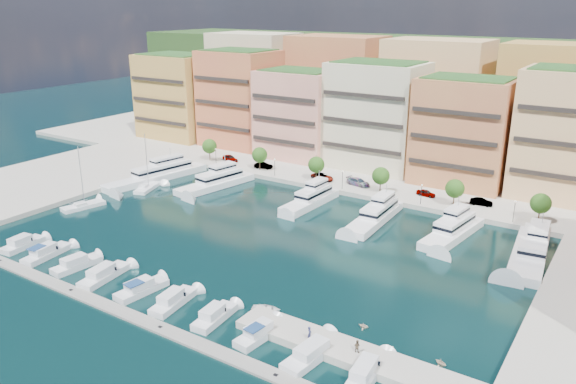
# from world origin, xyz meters

# --- Properties ---
(ground) EXTENTS (400.00, 400.00, 0.00)m
(ground) POSITION_xyz_m (0.00, 0.00, 0.00)
(ground) COLOR black
(ground) RESTS_ON ground
(north_quay) EXTENTS (220.00, 64.00, 2.00)m
(north_quay) POSITION_xyz_m (0.00, 62.00, 0.00)
(north_quay) COLOR #9E998E
(north_quay) RESTS_ON ground
(west_quay) EXTENTS (34.00, 76.00, 2.00)m
(west_quay) POSITION_xyz_m (-62.00, -8.00, 0.00)
(west_quay) COLOR #9E998E
(west_quay) RESTS_ON ground
(hillside) EXTENTS (240.00, 40.00, 58.00)m
(hillside) POSITION_xyz_m (0.00, 110.00, 0.00)
(hillside) COLOR #1B3D18
(hillside) RESTS_ON ground
(south_pontoon) EXTENTS (72.00, 2.20, 0.35)m
(south_pontoon) POSITION_xyz_m (-3.00, -30.00, 0.00)
(south_pontoon) COLOR gray
(south_pontoon) RESTS_ON ground
(finger_pier) EXTENTS (32.00, 5.00, 2.00)m
(finger_pier) POSITION_xyz_m (30.00, -22.00, 0.00)
(finger_pier) COLOR #9E998E
(finger_pier) RESTS_ON ground
(apartment_0) EXTENTS (22.00, 16.50, 24.80)m
(apartment_0) POSITION_xyz_m (-66.00, 49.99, 13.31)
(apartment_0) COLOR #B88B43
(apartment_0) RESTS_ON north_quay
(apartment_1) EXTENTS (20.00, 16.50, 26.80)m
(apartment_1) POSITION_xyz_m (-44.00, 51.99, 14.31)
(apartment_1) COLOR #C05840
(apartment_1) RESTS_ON north_quay
(apartment_2) EXTENTS (20.00, 15.50, 22.80)m
(apartment_2) POSITION_xyz_m (-23.00, 49.99, 12.31)
(apartment_2) COLOR #EE9E84
(apartment_2) RESTS_ON north_quay
(apartment_3) EXTENTS (22.00, 16.50, 25.80)m
(apartment_3) POSITION_xyz_m (-2.00, 51.99, 13.81)
(apartment_3) COLOR beige
(apartment_3) RESTS_ON north_quay
(apartment_4) EXTENTS (20.00, 15.50, 23.80)m
(apartment_4) POSITION_xyz_m (20.00, 49.99, 12.81)
(apartment_4) COLOR #C6854A
(apartment_4) RESTS_ON north_quay
(apartment_5) EXTENTS (22.00, 16.50, 26.80)m
(apartment_5) POSITION_xyz_m (42.00, 51.99, 14.31)
(apartment_5) COLOR tan
(apartment_5) RESTS_ON north_quay
(backblock_0) EXTENTS (26.00, 18.00, 30.00)m
(backblock_0) POSITION_xyz_m (-55.00, 74.00, 16.00)
(backblock_0) COLOR beige
(backblock_0) RESTS_ON north_quay
(backblock_1) EXTENTS (26.00, 18.00, 30.00)m
(backblock_1) POSITION_xyz_m (-25.00, 74.00, 16.00)
(backblock_1) COLOR #C6854A
(backblock_1) RESTS_ON north_quay
(backblock_2) EXTENTS (26.00, 18.00, 30.00)m
(backblock_2) POSITION_xyz_m (5.00, 74.00, 16.00)
(backblock_2) COLOR tan
(backblock_2) RESTS_ON north_quay
(backblock_3) EXTENTS (26.00, 18.00, 30.00)m
(backblock_3) POSITION_xyz_m (35.00, 74.00, 16.00)
(backblock_3) COLOR #B88B43
(backblock_3) RESTS_ON north_quay
(tree_0) EXTENTS (3.80, 3.80, 5.65)m
(tree_0) POSITION_xyz_m (-40.00, 33.50, 4.74)
(tree_0) COLOR #473323
(tree_0) RESTS_ON north_quay
(tree_1) EXTENTS (3.80, 3.80, 5.65)m
(tree_1) POSITION_xyz_m (-24.00, 33.50, 4.74)
(tree_1) COLOR #473323
(tree_1) RESTS_ON north_quay
(tree_2) EXTENTS (3.80, 3.80, 5.65)m
(tree_2) POSITION_xyz_m (-8.00, 33.50, 4.74)
(tree_2) COLOR #473323
(tree_2) RESTS_ON north_quay
(tree_3) EXTENTS (3.80, 3.80, 5.65)m
(tree_3) POSITION_xyz_m (8.00, 33.50, 4.74)
(tree_3) COLOR #473323
(tree_3) RESTS_ON north_quay
(tree_4) EXTENTS (3.80, 3.80, 5.65)m
(tree_4) POSITION_xyz_m (24.00, 33.50, 4.74)
(tree_4) COLOR #473323
(tree_4) RESTS_ON north_quay
(tree_5) EXTENTS (3.80, 3.80, 5.65)m
(tree_5) POSITION_xyz_m (40.00, 33.50, 4.74)
(tree_5) COLOR #473323
(tree_5) RESTS_ON north_quay
(lamppost_0) EXTENTS (0.30, 0.30, 4.20)m
(lamppost_0) POSITION_xyz_m (-36.00, 31.20, 3.83)
(lamppost_0) COLOR black
(lamppost_0) RESTS_ON north_quay
(lamppost_1) EXTENTS (0.30, 0.30, 4.20)m
(lamppost_1) POSITION_xyz_m (-18.00, 31.20, 3.83)
(lamppost_1) COLOR black
(lamppost_1) RESTS_ON north_quay
(lamppost_2) EXTENTS (0.30, 0.30, 4.20)m
(lamppost_2) POSITION_xyz_m (0.00, 31.20, 3.83)
(lamppost_2) COLOR black
(lamppost_2) RESTS_ON north_quay
(lamppost_3) EXTENTS (0.30, 0.30, 4.20)m
(lamppost_3) POSITION_xyz_m (18.00, 31.20, 3.83)
(lamppost_3) COLOR black
(lamppost_3) RESTS_ON north_quay
(lamppost_4) EXTENTS (0.30, 0.30, 4.20)m
(lamppost_4) POSITION_xyz_m (36.00, 31.20, 3.83)
(lamppost_4) COLOR black
(lamppost_4) RESTS_ON north_quay
(yacht_0) EXTENTS (9.03, 27.26, 7.30)m
(yacht_0) POSITION_xyz_m (-41.38, 16.67, 1.21)
(yacht_0) COLOR white
(yacht_0) RESTS_ON ground
(yacht_1) EXTENTS (8.19, 20.58, 7.30)m
(yacht_1) POSITION_xyz_m (-26.01, 19.75, 1.09)
(yacht_1) COLOR white
(yacht_1) RESTS_ON ground
(yacht_3) EXTENTS (4.84, 16.99, 7.30)m
(yacht_3) POSITION_xyz_m (-1.95, 21.30, 1.21)
(yacht_3) COLOR white
(yacht_3) RESTS_ON ground
(yacht_4) EXTENTS (5.09, 19.79, 7.30)m
(yacht_4) POSITION_xyz_m (13.28, 19.95, 1.09)
(yacht_4) COLOR white
(yacht_4) RESTS_ON ground
(yacht_5) EXTENTS (6.72, 18.47, 7.30)m
(yacht_5) POSITION_xyz_m (28.09, 20.73, 1.21)
(yacht_5) COLOR white
(yacht_5) RESTS_ON ground
(yacht_6) EXTENTS (7.16, 22.01, 7.30)m
(yacht_6) POSITION_xyz_m (41.47, 19.10, 1.21)
(yacht_6) COLOR white
(yacht_6) RESTS_ON ground
(cruiser_0) EXTENTS (3.45, 7.59, 2.55)m
(cruiser_0) POSITION_xyz_m (-32.30, -24.58, 0.55)
(cruiser_0) COLOR silver
(cruiser_0) RESTS_ON ground
(cruiser_1) EXTENTS (3.70, 8.84, 2.66)m
(cruiser_1) POSITION_xyz_m (-25.61, -24.61, 0.57)
(cruiser_1) COLOR silver
(cruiser_1) RESTS_ON ground
(cruiser_2) EXTENTS (3.37, 8.08, 2.55)m
(cruiser_2) POSITION_xyz_m (-17.91, -24.59, 0.55)
(cruiser_2) COLOR silver
(cruiser_2) RESTS_ON ground
(cruiser_3) EXTENTS (3.81, 9.15, 2.55)m
(cruiser_3) POSITION_xyz_m (-11.32, -24.60, 0.55)
(cruiser_3) COLOR silver
(cruiser_3) RESTS_ON ground
(cruiser_4) EXTENTS (3.62, 8.27, 2.66)m
(cruiser_4) POSITION_xyz_m (-3.26, -24.61, 0.57)
(cruiser_4) COLOR silver
(cruiser_4) RESTS_ON ground
(cruiser_5) EXTENTS (3.54, 8.30, 2.55)m
(cruiser_5) POSITION_xyz_m (3.08, -24.59, 0.55)
(cruiser_5) COLOR silver
(cruiser_5) RESTS_ON ground
(cruiser_6) EXTENTS (3.10, 7.53, 2.55)m
(cruiser_6) POSITION_xyz_m (10.51, -24.58, 0.55)
(cruiser_6) COLOR silver
(cruiser_6) RESTS_ON ground
(cruiser_7) EXTENTS (3.21, 7.76, 2.66)m
(cruiser_7) POSITION_xyz_m (17.88, -24.60, 0.57)
(cruiser_7) COLOR silver
(cruiser_7) RESTS_ON ground
(cruiser_8) EXTENTS (3.89, 9.44, 2.55)m
(cruiser_8) POSITION_xyz_m (25.58, -24.60, 0.55)
(cruiser_8) COLOR silver
(cruiser_8) RESTS_ON ground
(cruiser_9) EXTENTS (3.33, 9.24, 2.55)m
(cruiser_9) POSITION_xyz_m (32.47, -24.60, 0.55)
(cruiser_9) COLOR silver
(cruiser_9) RESTS_ON ground
(sailboat_2) EXTENTS (5.22, 8.42, 13.20)m
(sailboat_2) POSITION_xyz_m (-37.96, 9.46, 0.32)
(sailboat_2) COLOR white
(sailboat_2) RESTS_ON ground
(sailboat_1) EXTENTS (4.69, 9.05, 13.20)m
(sailboat_1) POSITION_xyz_m (-40.06, -6.12, 0.31)
(sailboat_1) COLOR white
(sailboat_1) RESTS_ON ground
(tender_0) EXTENTS (4.69, 4.05, 0.82)m
(tender_0) POSITION_xyz_m (14.93, -19.00, 0.41)
(tender_0) COLOR white
(tender_0) RESTS_ON ground
(tender_1) EXTENTS (1.42, 1.23, 0.75)m
(tender_1) POSITION_xyz_m (27.85, -15.52, 0.37)
(tender_1) COLOR beige
(tender_1) RESTS_ON ground
(tender_3) EXTENTS (1.89, 1.77, 0.80)m
(tender_3) POSITION_xyz_m (38.78, -17.75, 0.40)
(tender_3) COLOR beige
(tender_3) RESTS_ON ground
(car_0) EXTENTS (5.32, 3.36, 1.69)m
(car_0) POSITION_xyz_m (-34.92, 35.53, 1.84)
(car_0) COLOR gray
(car_0) RESTS_ON north_quay
(car_1) EXTENTS (4.82, 2.84, 1.50)m
(car_1) POSITION_xyz_m (-23.92, 34.87, 1.75)
(car_1) COLOR gray
(car_1) RESTS_ON north_quay
(car_2) EXTENTS (6.00, 3.75, 1.55)m
(car_2) POSITION_xyz_m (-6.89, 34.47, 1.77)
(car_2) COLOR gray
(car_2) RESTS_ON north_quay
(car_3) EXTENTS (5.96, 3.32, 1.63)m
(car_3) POSITION_xyz_m (1.84, 35.36, 1.82)
(car_3) COLOR gray
(car_3) RESTS_ON north_quay
(car_4) EXTENTS (4.20, 2.03, 1.38)m
(car_4) POSITION_xyz_m (17.18, 36.56, 1.69)
(car_4) COLOR gray
(car_4) RESTS_ON north_quay
(car_5) EXTENTS (4.57, 2.11, 1.45)m
(car_5) POSITION_xyz_m (28.53, 37.18, 1.73)
(car_5) COLOR gray
(car_5) RESTS_ON north_quay
(person_0) EXTENTS (0.66, 0.82, 1.96)m
(person_0) POSITION_xyz_m (24.25, -23.10, 1.98)
(person_0) COLOR navy
(person_0) RESTS_ON finger_pier
(person_1) EXTENTS (0.84, 0.68, 1.61)m
(person_1) POSITION_xyz_m (30.05, -22.01, 1.80)
(person_1) COLOR #4A3C2C
(person_1) RESTS_ON finger_pier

